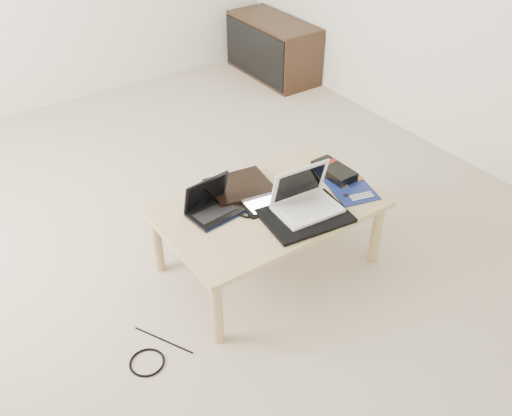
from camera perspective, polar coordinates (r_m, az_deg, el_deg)
ground at (r=3.47m, az=-8.01°, el=-1.37°), size 4.00×4.00×0.00m
coffee_table at (r=2.92m, az=1.22°, el=-0.47°), size 1.10×0.70×0.40m
media_cabinet at (r=5.26m, az=1.64°, el=15.70°), size 0.41×0.90×0.50m
book at (r=2.99m, az=-1.65°, el=2.11°), size 0.36×0.31×0.03m
netbook at (r=2.82m, az=-4.38°, el=0.19°), size 0.27×0.21×0.18m
tablet at (r=2.89m, az=0.76°, el=0.52°), size 0.25×0.20×0.01m
remote at (r=2.99m, az=1.90°, el=1.92°), size 0.08×0.22×0.02m
neoprene_sleeve at (r=2.81m, az=4.96°, el=-0.79°), size 0.45×0.35×0.02m
white_laptop at (r=2.82m, az=4.90°, el=0.80°), size 0.33×0.24×0.22m
motherboard at (r=3.04m, az=9.54°, el=1.86°), size 0.27×0.31×0.01m
gpu_box at (r=3.13m, az=7.80°, el=3.68°), size 0.13×0.25×0.05m
cable_coil at (r=2.83m, az=-0.76°, el=-0.35°), size 0.13×0.13×0.01m
floor_cable_coil at (r=2.72m, az=-10.84°, el=-14.93°), size 0.17×0.17×0.01m
floor_cable_trail at (r=2.79m, az=-9.23°, el=-12.91°), size 0.16×0.30×0.01m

